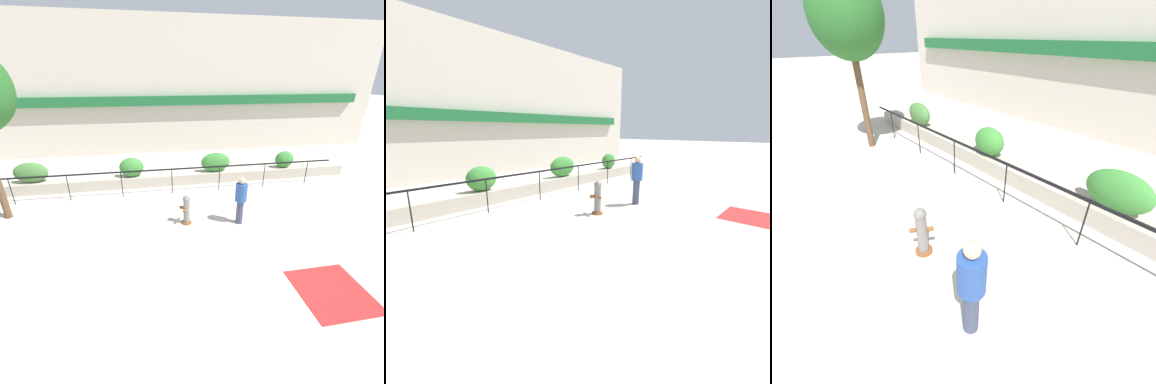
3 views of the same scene
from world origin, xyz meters
TOP-DOWN VIEW (x-y plane):
  - ground_plane at (0.00, 0.00)m, footprint 120.00×120.00m
  - planter_wall_low at (0.00, 6.00)m, footprint 18.00×0.70m
  - fence_railing_segment at (-0.00, 4.90)m, footprint 15.00×0.05m
  - hedge_bush_0 at (-6.02, 6.00)m, footprint 1.42×0.58m
  - hedge_bush_1 at (-1.75, 6.00)m, footprint 1.11×0.70m
  - hedge_bush_2 at (2.24, 6.00)m, footprint 1.43×0.58m
  - fire_hydrant at (0.22, 2.26)m, footprint 0.48×0.48m
  - street_tree at (-6.19, 3.79)m, footprint 2.55×2.30m
  - pedestrian at (2.07, 1.96)m, footprint 0.53×0.53m

SIDE VIEW (x-z plane):
  - ground_plane at x=0.00m, z-range 0.00..0.00m
  - planter_wall_low at x=0.00m, z-range 0.00..0.50m
  - fire_hydrant at x=0.22m, z-range 0.01..1.09m
  - hedge_bush_1 at x=-1.75m, z-range 0.50..1.39m
  - hedge_bush_0 at x=-6.02m, z-range 0.50..1.41m
  - hedge_bush_2 at x=2.24m, z-range 0.50..1.43m
  - pedestrian at x=2.07m, z-range 0.12..1.85m
  - fence_railing_segment at x=0.00m, z-range 0.44..1.59m
  - street_tree at x=-6.19m, z-range 1.49..7.22m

